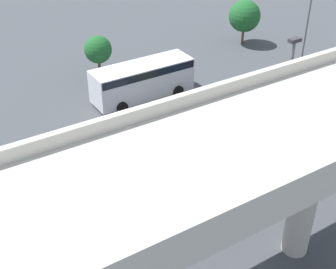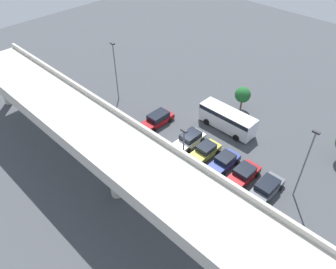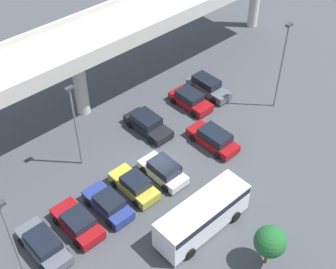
% 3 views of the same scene
% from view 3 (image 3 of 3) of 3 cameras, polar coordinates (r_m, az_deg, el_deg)
% --- Properties ---
extents(ground_plane, '(107.50, 107.50, 0.00)m').
position_cam_3_polar(ground_plane, '(39.49, -1.30, -4.36)').
color(ground_plane, '#424449').
extents(highway_overpass, '(51.39, 6.38, 8.32)m').
position_cam_3_polar(highway_overpass, '(42.01, -11.30, 10.20)').
color(highway_overpass, '#BCB7AD').
rests_on(highway_overpass, ground_plane).
extents(parked_car_0, '(2.19, 4.83, 1.54)m').
position_cam_3_polar(parked_car_0, '(34.96, -14.95, -12.85)').
color(parked_car_0, '#515660').
rests_on(parked_car_0, ground_plane).
extents(parked_car_1, '(2.24, 4.48, 1.51)m').
position_cam_3_polar(parked_car_1, '(35.64, -10.97, -10.48)').
color(parked_car_1, maroon).
rests_on(parked_car_1, ground_plane).
extents(parked_car_2, '(2.11, 4.42, 1.51)m').
position_cam_3_polar(parked_car_2, '(36.40, -7.30, -8.40)').
color(parked_car_2, navy).
rests_on(parked_car_2, ground_plane).
extents(parked_car_3, '(2.10, 4.45, 1.57)m').
position_cam_3_polar(parked_car_3, '(37.47, -4.13, -6.14)').
color(parked_car_3, gold).
rests_on(parked_car_3, ground_plane).
extents(parked_car_4, '(2.17, 4.33, 1.61)m').
position_cam_3_polar(parked_car_4, '(38.39, -0.56, -4.39)').
color(parked_car_4, silver).
rests_on(parked_car_4, ground_plane).
extents(parked_car_5, '(2.24, 4.88, 1.59)m').
position_cam_3_polar(parked_car_5, '(42.74, -2.51, 1.30)').
color(parked_car_5, black).
rests_on(parked_car_5, ground_plane).
extents(parked_car_6, '(2.16, 4.90, 1.60)m').
position_cam_3_polar(parked_car_6, '(41.39, 5.55, -0.48)').
color(parked_car_6, maroon).
rests_on(parked_car_6, ground_plane).
extents(parked_car_7, '(2.17, 4.44, 1.56)m').
position_cam_3_polar(parked_car_7, '(45.57, 2.74, 4.26)').
color(parked_car_7, maroon).
rests_on(parked_car_7, ground_plane).
extents(parked_car_8, '(1.96, 4.79, 1.66)m').
position_cam_3_polar(parked_car_8, '(47.34, 4.88, 5.85)').
color(parked_car_8, '#515660').
rests_on(parked_car_8, ground_plane).
extents(shuttle_bus, '(7.73, 2.69, 2.72)m').
position_cam_3_polar(shuttle_bus, '(34.41, 4.25, -9.67)').
color(shuttle_bus, silver).
rests_on(shuttle_bus, ground_plane).
extents(lamp_post_near_aisle, '(0.70, 0.35, 8.91)m').
position_cam_3_polar(lamp_post_near_aisle, '(44.22, 13.77, 8.70)').
color(lamp_post_near_aisle, slate).
rests_on(lamp_post_near_aisle, ground_plane).
extents(lamp_post_mid_lot, '(0.70, 0.35, 8.75)m').
position_cam_3_polar(lamp_post_mid_lot, '(30.05, -18.34, -12.48)').
color(lamp_post_mid_lot, slate).
rests_on(lamp_post_mid_lot, ground_plane).
extents(lamp_post_by_overpass, '(0.70, 0.35, 7.98)m').
position_cam_3_polar(lamp_post_by_overpass, '(37.62, -11.29, 1.59)').
color(lamp_post_by_overpass, slate).
rests_on(lamp_post_by_overpass, ground_plane).
extents(tree_front_centre, '(2.23, 2.23, 3.52)m').
position_cam_3_polar(tree_front_centre, '(32.66, 12.34, -12.66)').
color(tree_front_centre, brown).
rests_on(tree_front_centre, ground_plane).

